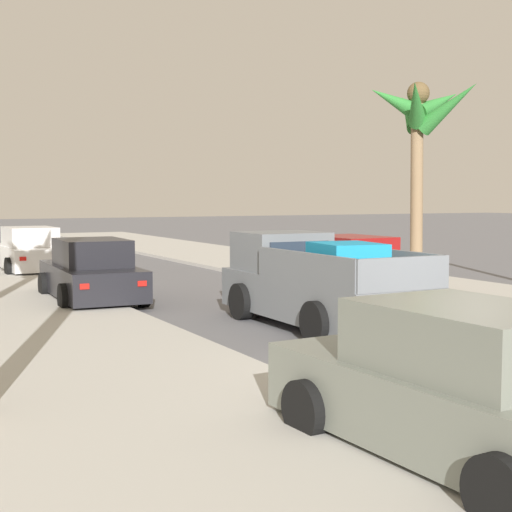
{
  "coord_description": "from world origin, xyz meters",
  "views": [
    {
      "loc": [
        -7.89,
        -8.06,
        2.55
      ],
      "look_at": [
        -0.02,
        6.95,
        1.2
      ],
      "focal_mm": 52.34,
      "sensor_mm": 36.0,
      "label": 1
    }
  ],
  "objects_px": {
    "car_right_near": "(463,390)",
    "car_left_mid": "(352,268)",
    "car_left_near": "(30,251)",
    "car_right_mid": "(92,273)",
    "palm_tree_left_fore": "(421,121)",
    "pickup_truck": "(317,285)"
  },
  "relations": [
    {
      "from": "car_right_near",
      "to": "palm_tree_left_fore",
      "type": "xyz_separation_m",
      "value": [
        9.93,
        12.49,
        4.1
      ]
    },
    {
      "from": "pickup_truck",
      "to": "palm_tree_left_fore",
      "type": "distance_m",
      "value": 9.77
    },
    {
      "from": "car_left_near",
      "to": "palm_tree_left_fore",
      "type": "xyz_separation_m",
      "value": [
        10.07,
        -7.88,
        4.1
      ]
    },
    {
      "from": "car_left_mid",
      "to": "car_right_mid",
      "type": "relative_size",
      "value": 0.99
    },
    {
      "from": "pickup_truck",
      "to": "car_left_mid",
      "type": "xyz_separation_m",
      "value": [
        3.24,
        3.42,
        -0.11
      ]
    },
    {
      "from": "pickup_truck",
      "to": "car_left_near",
      "type": "xyz_separation_m",
      "value": [
        -2.99,
        13.29,
        -0.11
      ]
    },
    {
      "from": "car_right_near",
      "to": "car_left_mid",
      "type": "xyz_separation_m",
      "value": [
        6.09,
        10.51,
        0.0
      ]
    },
    {
      "from": "pickup_truck",
      "to": "palm_tree_left_fore",
      "type": "relative_size",
      "value": 0.87
    },
    {
      "from": "car_left_mid",
      "to": "car_right_mid",
      "type": "bearing_deg",
      "value": 162.96
    },
    {
      "from": "car_left_near",
      "to": "pickup_truck",
      "type": "bearing_deg",
      "value": -77.34
    },
    {
      "from": "car_right_mid",
      "to": "palm_tree_left_fore",
      "type": "bearing_deg",
      "value": 0.33
    },
    {
      "from": "car_right_near",
      "to": "pickup_truck",
      "type": "bearing_deg",
      "value": 68.14
    },
    {
      "from": "pickup_truck",
      "to": "car_left_mid",
      "type": "relative_size",
      "value": 1.22
    },
    {
      "from": "pickup_truck",
      "to": "car_right_mid",
      "type": "distance_m",
      "value": 6.15
    },
    {
      "from": "car_left_near",
      "to": "car_right_mid",
      "type": "height_order",
      "value": "same"
    },
    {
      "from": "car_right_near",
      "to": "car_left_mid",
      "type": "distance_m",
      "value": 12.14
    },
    {
      "from": "car_right_near",
      "to": "palm_tree_left_fore",
      "type": "relative_size",
      "value": 0.72
    },
    {
      "from": "car_right_near",
      "to": "palm_tree_left_fore",
      "type": "bearing_deg",
      "value": 51.52
    },
    {
      "from": "car_left_near",
      "to": "palm_tree_left_fore",
      "type": "bearing_deg",
      "value": -38.05
    },
    {
      "from": "car_right_near",
      "to": "car_right_mid",
      "type": "relative_size",
      "value": 1.0
    },
    {
      "from": "pickup_truck",
      "to": "car_left_mid",
      "type": "distance_m",
      "value": 4.72
    },
    {
      "from": "pickup_truck",
      "to": "car_left_near",
      "type": "relative_size",
      "value": 1.22
    }
  ]
}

